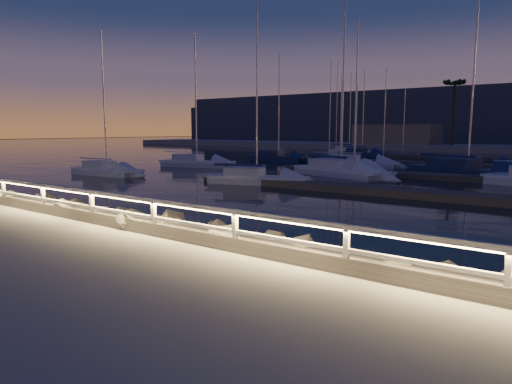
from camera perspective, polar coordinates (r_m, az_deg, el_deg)
ground at (r=14.28m, az=-15.23°, el=-4.63°), size 400.00×400.00×0.00m
harbor_water at (r=41.51m, az=20.87°, el=1.81°), size 400.00×440.00×0.60m
guard_rail at (r=14.19m, az=-15.52°, el=-1.54°), size 44.11×0.12×1.06m
riprap at (r=18.46m, az=-20.50°, el=-2.58°), size 30.50×2.89×1.33m
floating_docks at (r=42.69m, az=21.37°, el=2.70°), size 22.00×36.00×0.40m
far_shore at (r=83.45m, az=28.83°, el=4.99°), size 160.00×14.00×5.20m
palm_left at (r=83.12m, az=23.59°, el=12.10°), size 3.00×3.00×11.20m
distant_hills at (r=146.11m, az=23.51°, el=7.86°), size 230.00×37.50×18.00m
sailboat_a at (r=38.31m, az=-18.31°, el=2.64°), size 6.74×2.55×11.29m
sailboat_b at (r=30.55m, az=-0.23°, el=1.80°), size 7.12×3.80×11.70m
sailboat_e at (r=45.00m, az=-7.62°, el=3.73°), size 7.69×4.02×12.69m
sailboat_g at (r=36.32m, az=10.31°, el=2.72°), size 9.31×5.59×15.32m
sailboat_h at (r=39.43m, az=24.62°, el=2.54°), size 10.26×6.39×16.88m
sailboat_i at (r=53.18m, az=2.66°, el=4.39°), size 7.20×2.33×12.22m
sailboat_j at (r=44.08m, az=11.88°, el=3.54°), size 8.34×3.98×13.70m
sailboat_m at (r=70.30m, az=11.45°, el=5.08°), size 7.20×3.89×11.89m
sailboat_n at (r=64.10m, az=12.98°, el=4.76°), size 7.13×3.19×11.75m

